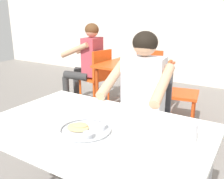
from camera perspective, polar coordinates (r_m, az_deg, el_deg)
The scene contains 10 objects.
table_foreground at distance 1.46m, azimuth -3.94°, elevation -11.02°, with size 1.29×0.84×0.76m.
thali_tray at distance 1.37m, azimuth -6.15°, elevation -9.15°, with size 0.29×0.29×0.03m.
drinking_cup at distance 1.30m, azimuth 17.57°, elevation -9.35°, with size 0.07×0.07×0.10m.
chair_foreground at distance 2.30m, azimuth 8.18°, elevation -5.31°, with size 0.43×0.45×0.88m.
diner_foreground at distance 2.02m, azimuth 6.43°, elevation -1.26°, with size 0.53×0.58×1.25m.
table_background_red at distance 3.38m, azimuth 5.19°, elevation 4.52°, with size 0.85×0.85×0.74m.
chair_red_left at distance 3.73m, azimuth -3.35°, elevation 3.55°, with size 0.46×0.46×0.88m.
chair_red_right at distance 3.18m, azimuth 14.49°, elevation 0.08°, with size 0.46×0.48×0.81m.
chair_red_far at distance 3.95m, azimuth 9.15°, elevation 3.89°, with size 0.44×0.43×0.86m.
patron_background at distance 3.76m, azimuth -5.71°, elevation 7.27°, with size 0.59×0.54×1.25m.
Camera 1 is at (0.72, -1.02, 1.37)m, focal length 39.56 mm.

